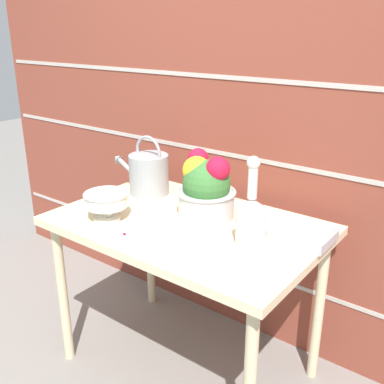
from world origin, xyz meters
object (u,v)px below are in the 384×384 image
Objects in this scene: crystal_pedestal_bowl at (106,201)px; watering_can at (148,173)px; glass_decanter at (251,217)px; wire_tray at (292,234)px; flower_planter at (206,188)px.

watering_can is at bearing 101.79° from crystal_pedestal_bowl.
wire_tray is (0.10, 0.16, -0.10)m from glass_decanter.
wire_tray is (0.38, 0.04, -0.12)m from flower_planter.
crystal_pedestal_bowl is at bearing -165.86° from glass_decanter.
watering_can is at bearing 170.37° from flower_planter.
crystal_pedestal_bowl is at bearing -78.21° from watering_can.
glass_decanter reaches higher than flower_planter.
flower_planter is at bearing 157.29° from glass_decanter.
watering_can reaches higher than wire_tray.
wire_tray is (0.77, -0.03, -0.09)m from watering_can.
watering_can is 0.39m from flower_planter.
watering_can reaches higher than flower_planter.
wire_tray is at bearing 23.83° from crystal_pedestal_bowl.
glass_decanter is at bearing 14.14° from crystal_pedestal_bowl.
crystal_pedestal_bowl is at bearing -139.09° from flower_planter.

